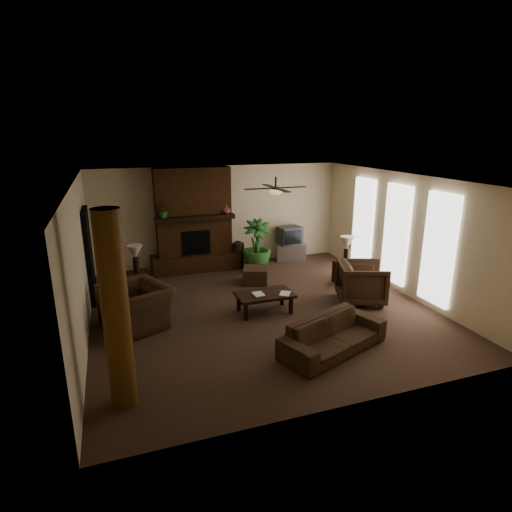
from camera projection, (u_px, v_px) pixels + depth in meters
name	position (u px, v px, depth m)	size (l,w,h in m)	color
room_shell	(262.00, 247.00, 8.68)	(7.00, 7.00, 7.00)	#4E3627
fireplace	(194.00, 229.00, 11.41)	(2.40, 0.70, 2.80)	#522E16
windows	(396.00, 235.00, 9.96)	(0.08, 3.65, 2.35)	white
log_column	(116.00, 312.00, 5.58)	(0.36, 0.36, 2.80)	brown
doorway	(89.00, 256.00, 9.32)	(0.10, 1.00, 2.10)	black
ceiling_fan	(276.00, 190.00, 8.75)	(1.35, 1.35, 0.37)	#2E2114
sofa	(334.00, 330.00, 7.29)	(2.05, 0.60, 0.80)	#422C1C
armchair_left	(136.00, 299.00, 8.21)	(1.27, 0.83, 1.11)	#422C1C
armchair_right	(362.00, 281.00, 9.35)	(0.98, 0.92, 1.01)	#422C1C
coffee_table	(265.00, 296.00, 8.85)	(1.20, 0.70, 0.43)	black
ottoman	(255.00, 275.00, 10.63)	(0.60, 0.60, 0.40)	#422C1C
tv_stand	(291.00, 252.00, 12.50)	(0.85, 0.50, 0.50)	silver
tv	(289.00, 235.00, 12.33)	(0.71, 0.60, 0.52)	#3C3B3E
floor_vase	(238.00, 252.00, 11.80)	(0.34, 0.34, 0.77)	#30221A
floor_plant	(257.00, 256.00, 11.56)	(0.79, 1.40, 0.79)	#306126
side_table_left	(139.00, 284.00, 9.83)	(0.50, 0.50, 0.55)	black
lamp_left	(135.00, 254.00, 9.65)	(0.41, 0.41, 0.65)	#2E2114
side_table_right	(346.00, 272.00, 10.67)	(0.50, 0.50, 0.55)	black
lamp_right	(347.00, 244.00, 10.45)	(0.45, 0.45, 0.65)	#2E2114
mantel_plant	(163.00, 212.00, 10.76)	(0.38, 0.42, 0.33)	#306126
mantel_vase	(226.00, 210.00, 11.33)	(0.22, 0.23, 0.22)	brown
book_a	(254.00, 289.00, 8.67)	(0.22, 0.03, 0.29)	#999999
book_b	(280.00, 287.00, 8.77)	(0.21, 0.02, 0.29)	#999999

